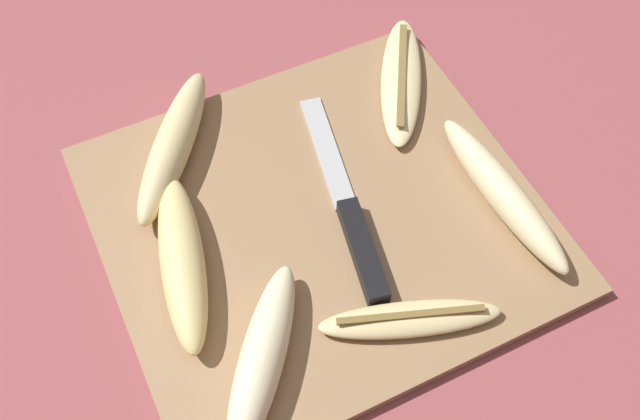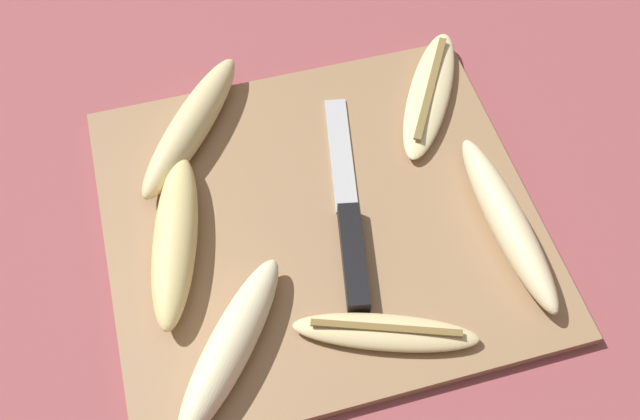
{
  "view_description": "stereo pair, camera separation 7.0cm",
  "coord_description": "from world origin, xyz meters",
  "px_view_note": "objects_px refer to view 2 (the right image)",
  "views": [
    {
      "loc": [
        -0.17,
        -0.35,
        0.61
      ],
      "look_at": [
        0.0,
        0.0,
        0.02
      ],
      "focal_mm": 42.0,
      "sensor_mm": 36.0,
      "label": 1
    },
    {
      "loc": [
        -0.1,
        -0.37,
        0.61
      ],
      "look_at": [
        0.0,
        0.0,
        0.02
      ],
      "focal_mm": 42.0,
      "sensor_mm": 36.0,
      "label": 2
    }
  ],
  "objects_px": {
    "knife": "(351,235)",
    "banana_soft_right": "(430,93)",
    "banana_bright_far": "(231,345)",
    "banana_ripe_center": "(191,125)",
    "banana_golden_short": "(175,235)",
    "banana_mellow_near": "(386,332)",
    "banana_cream_curved": "(507,221)"
  },
  "relations": [
    {
      "from": "knife",
      "to": "banana_soft_right",
      "type": "bearing_deg",
      "value": 59.06
    },
    {
      "from": "knife",
      "to": "banana_ripe_center",
      "type": "xyz_separation_m",
      "value": [
        -0.12,
        0.16,
        0.01
      ]
    },
    {
      "from": "banana_golden_short",
      "to": "banana_cream_curved",
      "type": "height_order",
      "value": "banana_golden_short"
    },
    {
      "from": "banana_ripe_center",
      "to": "banana_cream_curved",
      "type": "relative_size",
      "value": 0.89
    },
    {
      "from": "banana_soft_right",
      "to": "banana_bright_far",
      "type": "height_order",
      "value": "banana_bright_far"
    },
    {
      "from": "banana_golden_short",
      "to": "banana_cream_curved",
      "type": "xyz_separation_m",
      "value": [
        0.3,
        -0.07,
        -0.0
      ]
    },
    {
      "from": "banana_soft_right",
      "to": "banana_cream_curved",
      "type": "distance_m",
      "value": 0.17
    },
    {
      "from": "banana_soft_right",
      "to": "banana_mellow_near",
      "type": "relative_size",
      "value": 1.1
    },
    {
      "from": "banana_mellow_near",
      "to": "banana_golden_short",
      "type": "distance_m",
      "value": 0.21
    },
    {
      "from": "banana_bright_far",
      "to": "banana_mellow_near",
      "type": "height_order",
      "value": "banana_bright_far"
    },
    {
      "from": "banana_soft_right",
      "to": "banana_mellow_near",
      "type": "distance_m",
      "value": 0.28
    },
    {
      "from": "banana_cream_curved",
      "to": "banana_soft_right",
      "type": "bearing_deg",
      "value": 93.95
    },
    {
      "from": "knife",
      "to": "banana_soft_right",
      "type": "distance_m",
      "value": 0.19
    },
    {
      "from": "knife",
      "to": "banana_bright_far",
      "type": "height_order",
      "value": "banana_bright_far"
    },
    {
      "from": "banana_bright_far",
      "to": "banana_soft_right",
      "type": "bearing_deg",
      "value": 41.15
    },
    {
      "from": "banana_bright_far",
      "to": "banana_mellow_near",
      "type": "relative_size",
      "value": 0.99
    },
    {
      "from": "banana_ripe_center",
      "to": "banana_cream_curved",
      "type": "bearing_deg",
      "value": -35.8
    },
    {
      "from": "banana_ripe_center",
      "to": "banana_golden_short",
      "type": "distance_m",
      "value": 0.13
    },
    {
      "from": "banana_bright_far",
      "to": "banana_golden_short",
      "type": "relative_size",
      "value": 0.85
    },
    {
      "from": "banana_ripe_center",
      "to": "banana_cream_curved",
      "type": "height_order",
      "value": "banana_ripe_center"
    },
    {
      "from": "knife",
      "to": "banana_ripe_center",
      "type": "distance_m",
      "value": 0.2
    },
    {
      "from": "banana_soft_right",
      "to": "banana_bright_far",
      "type": "xyz_separation_m",
      "value": [
        -0.26,
        -0.23,
        0.01
      ]
    },
    {
      "from": "banana_ripe_center",
      "to": "banana_golden_short",
      "type": "xyz_separation_m",
      "value": [
        -0.04,
        -0.12,
        -0.0
      ]
    },
    {
      "from": "banana_soft_right",
      "to": "banana_golden_short",
      "type": "xyz_separation_m",
      "value": [
        -0.29,
        -0.11,
        0.01
      ]
    },
    {
      "from": "banana_bright_far",
      "to": "banana_cream_curved",
      "type": "bearing_deg",
      "value": 10.96
    },
    {
      "from": "banana_mellow_near",
      "to": "banana_cream_curved",
      "type": "bearing_deg",
      "value": 27.15
    },
    {
      "from": "banana_soft_right",
      "to": "banana_cream_curved",
      "type": "relative_size",
      "value": 0.9
    },
    {
      "from": "knife",
      "to": "banana_soft_right",
      "type": "height_order",
      "value": "banana_soft_right"
    },
    {
      "from": "banana_soft_right",
      "to": "banana_ripe_center",
      "type": "xyz_separation_m",
      "value": [
        -0.25,
        0.01,
        0.01
      ]
    },
    {
      "from": "banana_soft_right",
      "to": "banana_mellow_near",
      "type": "bearing_deg",
      "value": -117.69
    },
    {
      "from": "banana_bright_far",
      "to": "banana_ripe_center",
      "type": "xyz_separation_m",
      "value": [
        0.01,
        0.24,
        0.0
      ]
    },
    {
      "from": "knife",
      "to": "banana_mellow_near",
      "type": "height_order",
      "value": "same"
    }
  ]
}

